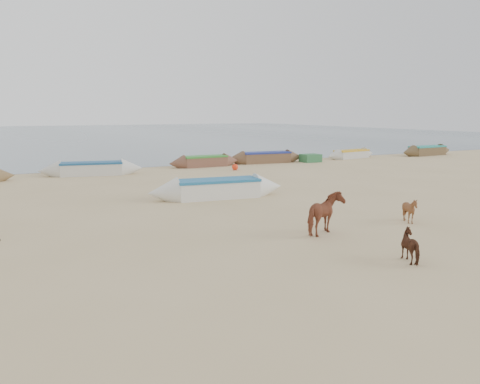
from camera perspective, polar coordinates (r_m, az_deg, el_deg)
name	(u,v)px	position (r m, az deg, el deg)	size (l,w,h in m)	color
ground	(298,243)	(14.80, 7.03, -6.15)	(140.00, 140.00, 0.00)	tan
sea	(51,134)	(94.23, -22.05, 6.55)	(160.00, 160.00, 0.00)	slate
cow_adult	(325,214)	(15.75, 10.33, -2.64)	(0.76, 1.66, 1.40)	brown
calf_front	(410,210)	(18.25, 20.00, -2.10)	(0.77, 0.87, 0.96)	brown
calf_right	(414,246)	(13.63, 20.42, -6.17)	(0.87, 0.75, 0.88)	#4C2818
near_canoe	(218,188)	(22.24, -2.76, 0.43)	(6.66, 1.40, 0.90)	silver
waterline_canoes	(157,164)	(33.47, -10.13, 3.35)	(61.04, 4.37, 0.89)	brown
beach_clutter	(195,164)	(34.06, -5.53, 3.37)	(44.15, 4.74, 0.64)	#2A5E34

